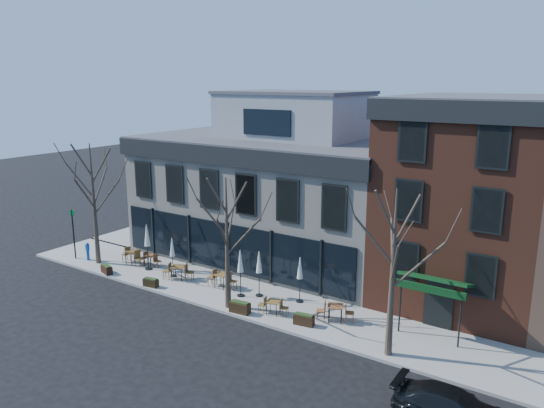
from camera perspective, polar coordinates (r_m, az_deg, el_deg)
The scene contains 26 objects.
ground at distance 33.55m, azimuth -4.60°, elevation -7.73°, with size 120.00×120.00×0.00m, color black.
sidewalk_front at distance 30.11m, azimuth -2.24°, elevation -10.07°, with size 33.50×4.70×0.15m, color gray.
sidewalk_side at distance 44.94m, azimuth -11.14°, elevation -2.36°, with size 4.50×12.00×0.15m, color gray.
corner_building at distance 36.12m, azimuth 0.34°, elevation 1.66°, with size 18.39×10.39×11.10m.
red_brick_building at distance 30.83m, azimuth 20.73°, elevation 0.48°, with size 8.20×11.78×11.18m.
tree_corner at distance 36.04m, azimuth -18.61°, elevation 0.15°, with size 3.93×3.98×7.92m.
tree_mid at distance 27.64m, azimuth -4.85°, elevation -4.05°, with size 3.50×3.55×7.04m.
tree_right at distance 23.31m, azimuth 12.86°, elevation -7.11°, with size 3.72×3.77×7.48m.
sign_pole at distance 37.98m, azimuth -20.59°, elevation -2.74°, with size 0.50×0.10×3.40m.
parked_sedan at distance 21.18m, azimuth 18.93°, elevation -20.04°, with size 1.75×4.31×1.25m, color black.
call_box at distance 37.68m, azimuth -19.22°, elevation -4.77°, with size 0.25×0.25×1.24m.
cafe_set_0 at distance 36.10m, azimuth -14.76°, elevation -5.44°, with size 2.03×0.89×1.05m.
cafe_set_1 at distance 35.49m, azimuth -12.93°, elevation -5.81°, with size 1.67×0.67×0.88m.
cafe_set_2 at distance 32.82m, azimuth -10.05°, elevation -7.13°, with size 1.96×1.22×1.02m.
cafe_set_3 at distance 31.29m, azimuth -5.39°, elevation -8.02°, with size 1.94×0.83×1.01m.
cafe_set_4 at distance 27.86m, azimuth 0.13°, elevation -10.91°, with size 1.69×0.80×0.87m.
cafe_set_5 at distance 27.27m, azimuth 6.82°, elevation -11.39°, with size 1.95×1.20×1.01m.
umbrella_0 at distance 34.39m, azimuth -13.29°, elevation -3.55°, with size 0.48×0.48×2.99m.
umbrella_1 at distance 33.00m, azimuth -10.69°, elevation -4.80°, with size 0.39×0.39×2.47m.
umbrella_2 at distance 29.53m, azimuth -3.43°, elevation -6.42°, with size 0.43×0.43×2.71m.
umbrella_3 at distance 29.52m, azimuth -1.41°, elevation -6.52°, with size 0.42×0.42×2.63m.
umbrella_4 at distance 28.81m, azimuth 3.02°, elevation -7.15°, with size 0.41×0.41×2.56m.
planter_0 at distance 34.96m, azimuth -17.37°, elevation -6.71°, with size 1.04×0.64×0.54m.
planter_1 at distance 32.15m, azimuth -12.91°, elevation -8.22°, with size 0.96×0.49×0.52m.
planter_2 at distance 28.11m, azimuth -3.48°, elevation -11.01°, with size 1.14×0.54×0.62m.
planter_3 at distance 26.84m, azimuth 3.45°, elevation -12.29°, with size 1.07×0.55×0.57m.
Camera 1 is at (19.57, -24.46, 12.02)m, focal length 35.00 mm.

